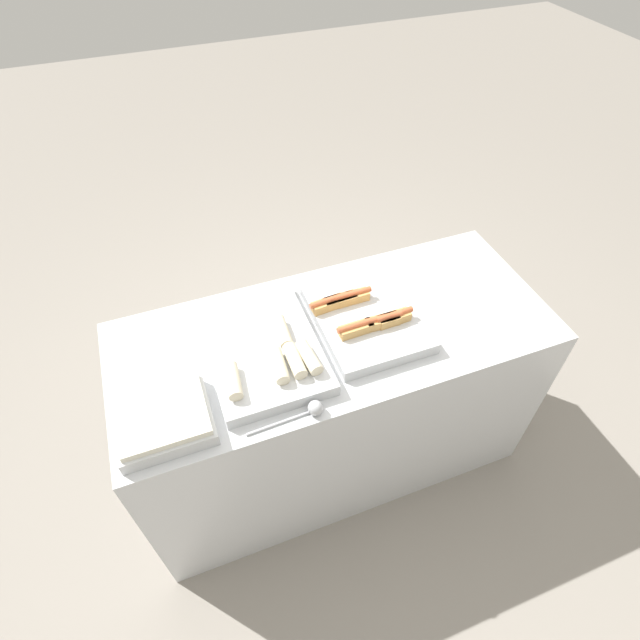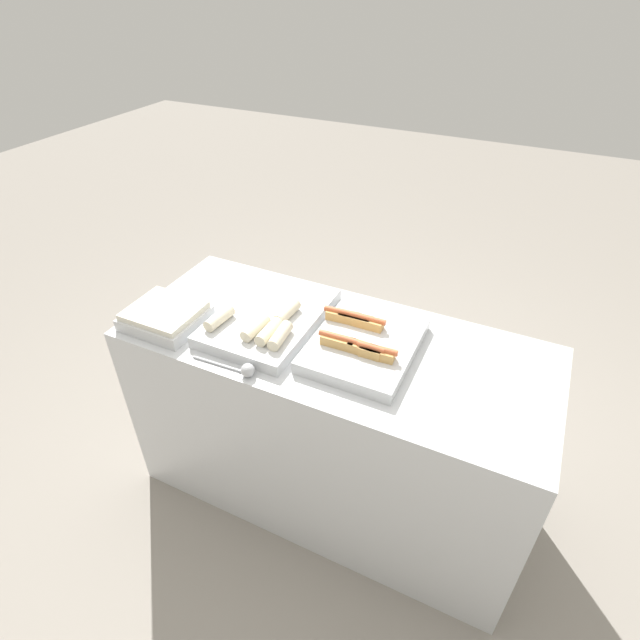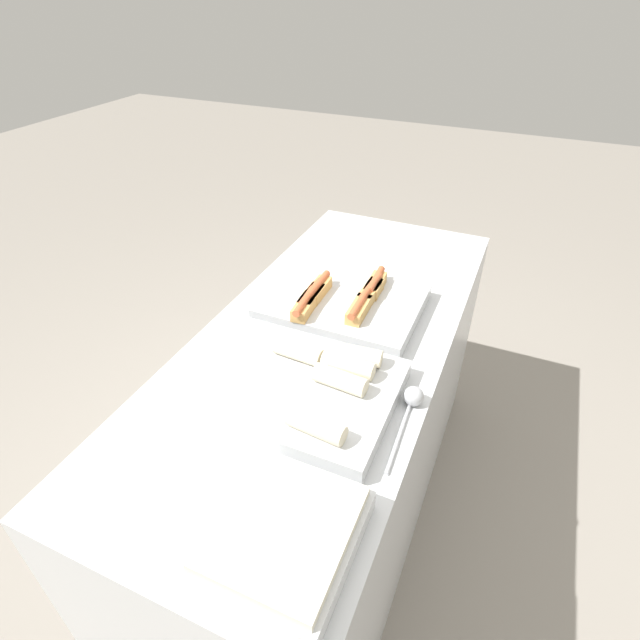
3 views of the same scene
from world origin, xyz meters
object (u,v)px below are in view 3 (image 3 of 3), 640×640
serving_spoon_near (412,402)px  tray_wraps (290,384)px  tray_hotdogs (343,302)px  tray_side_front (284,535)px

serving_spoon_near → tray_wraps: bearing=103.1°
tray_hotdogs → tray_wraps: (-0.40, -0.01, -0.00)m
tray_hotdogs → serving_spoon_near: bearing=-136.8°
tray_hotdogs → serving_spoon_near: (-0.33, -0.31, -0.01)m
tray_hotdogs → serving_spoon_near: size_ratio=1.82×
tray_wraps → serving_spoon_near: bearing=-76.9°
tray_wraps → tray_side_front: (-0.37, -0.17, 0.00)m
tray_side_front → serving_spoon_near: tray_side_front is taller
tray_hotdogs → tray_wraps: bearing=-178.0°
tray_wraps → tray_side_front: bearing=-155.1°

